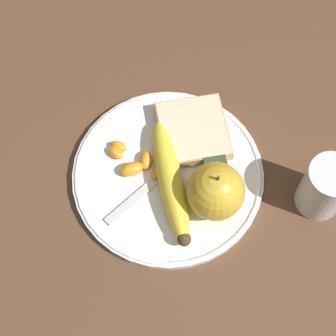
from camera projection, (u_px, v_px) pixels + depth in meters
name	position (u px, v px, depth m)	size (l,w,h in m)	color
ground_plane	(168.00, 177.00, 0.83)	(3.00, 3.00, 0.00)	brown
plate	(168.00, 175.00, 0.83)	(0.28, 0.28, 0.01)	white
juice_glass	(324.00, 188.00, 0.78)	(0.07, 0.07, 0.09)	silver
apple	(215.00, 191.00, 0.77)	(0.08, 0.08, 0.09)	gold
banana	(170.00, 182.00, 0.80)	(0.20, 0.04, 0.04)	yellow
bread_slice	(193.00, 131.00, 0.84)	(0.11, 0.10, 0.02)	tan
fork	(161.00, 176.00, 0.82)	(0.11, 0.16, 0.00)	silver
jam_packet	(216.00, 168.00, 0.82)	(0.04, 0.03, 0.02)	silver
orange_segment_0	(116.00, 153.00, 0.83)	(0.03, 0.03, 0.01)	orange
orange_segment_1	(160.00, 171.00, 0.82)	(0.02, 0.03, 0.02)	orange
orange_segment_2	(119.00, 146.00, 0.83)	(0.03, 0.03, 0.01)	orange
orange_segment_3	(132.00, 169.00, 0.82)	(0.02, 0.04, 0.02)	orange
orange_segment_4	(146.00, 160.00, 0.82)	(0.03, 0.02, 0.02)	orange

